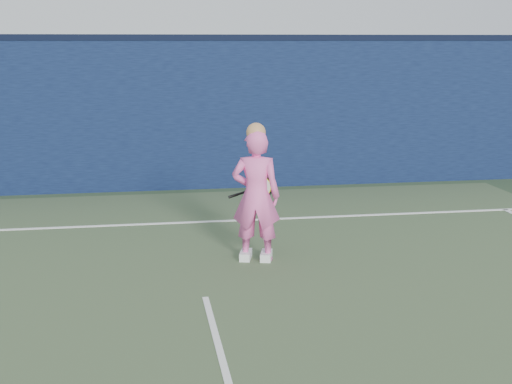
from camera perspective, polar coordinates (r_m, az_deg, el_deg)
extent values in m
plane|color=#2E462B|center=(6.22, -3.20, -11.67)|extent=(80.00, 80.00, 0.00)
cube|color=black|center=(12.24, -6.59, 6.08)|extent=(24.00, 0.40, 2.50)
cube|color=black|center=(12.18, -6.74, 12.18)|extent=(24.00, 0.42, 0.10)
imported|color=pink|center=(8.13, 0.00, -0.32)|extent=(0.63, 0.50, 1.52)
sphere|color=tan|center=(8.00, 0.00, 4.79)|extent=(0.22, 0.22, 0.22)
cube|color=white|center=(8.30, 0.83, -5.14)|extent=(0.19, 0.30, 0.10)
cube|color=white|center=(8.32, -0.83, -5.09)|extent=(0.19, 0.30, 0.10)
torus|color=black|center=(8.60, 0.48, 0.37)|extent=(0.30, 0.13, 0.30)
torus|color=yellow|center=(8.60, 0.48, 0.37)|extent=(0.25, 0.10, 0.25)
cylinder|color=beige|center=(8.60, 0.48, 0.37)|extent=(0.24, 0.09, 0.24)
cylinder|color=black|center=(8.59, -1.01, -0.04)|extent=(0.27, 0.06, 0.10)
cylinder|color=black|center=(8.59, -1.85, -0.31)|extent=(0.13, 0.05, 0.07)
cube|color=white|center=(10.00, -5.69, -2.44)|extent=(11.00, 0.08, 0.01)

